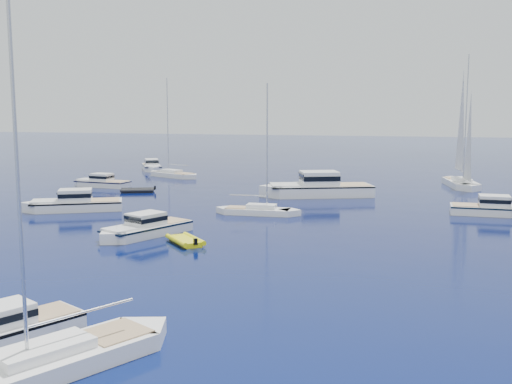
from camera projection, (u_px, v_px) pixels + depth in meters
ground at (150, 297)px, 30.80m from camera, size 400.00×400.00×0.00m
motor_cruiser_near at (0, 342)px, 24.92m from camera, size 5.49×7.80×1.99m
motor_cruiser_left at (145, 236)px, 45.89m from camera, size 5.93×9.04×2.29m
motor_cruiser_centre at (74, 211)px, 57.48m from camera, size 10.37×7.40×2.65m
motor_cruiser_far_r at (496, 215)px, 54.99m from camera, size 8.95×2.81×2.34m
motor_cruiser_far_l at (101, 187)px, 75.44m from camera, size 8.43×3.24×2.16m
motor_cruiser_distant at (317, 196)px, 67.16m from camera, size 14.22×8.85×3.58m
motor_cruiser_horizon at (152, 170)px, 96.44m from camera, size 6.74×8.87×2.29m
sailboat_fore at (56, 369)px, 22.26m from camera, size 7.55×10.79×15.80m
sailboat_centre at (258, 214)px, 55.43m from camera, size 8.58×2.60×12.47m
sailboat_sails_r at (460, 186)px, 75.62m from camera, size 4.97×11.89×16.97m
sailboat_far_l at (173, 177)px, 86.33m from camera, size 10.17×6.62×14.72m
tender_yellow at (185, 243)px, 43.28m from camera, size 4.19×4.24×0.95m
tender_grey_far at (138, 192)px, 70.35m from camera, size 4.64×3.57×0.95m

